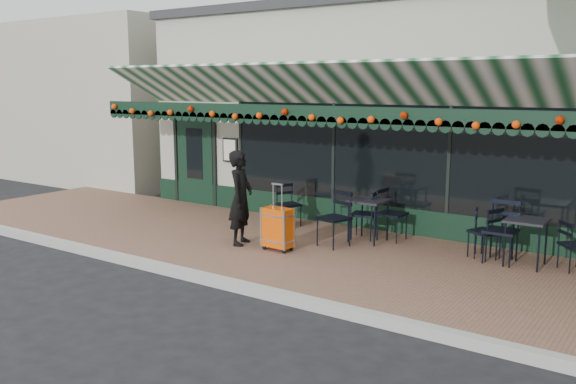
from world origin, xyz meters
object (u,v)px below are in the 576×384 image
Objects in this scene: suitcase at (278,228)px; chair_b_front at (334,219)px; chair_solo at (289,205)px; cafe_table_b at (369,204)px; chair_a_extra at (575,246)px; cafe_table_a at (527,224)px; chair_b_right at (392,214)px; chair_a_front at (501,232)px; chair_b_left at (364,215)px; chair_a_left at (485,232)px; woman at (241,198)px; chair_a_right at (487,233)px.

suitcase reaches higher than chair_b_front.
chair_b_front reaches higher than chair_solo.
chair_a_extra reaches higher than cafe_table_b.
cafe_table_a is 2.44m from chair_b_right.
chair_a_front reaches higher than chair_b_right.
chair_b_left is 0.91× the size of chair_b_front.
cafe_table_b is 2.09m from chair_a_left.
chair_a_extra is at bearing 115.18° from chair_a_left.
chair_a_extra reaches higher than cafe_table_a.
chair_b_front reaches higher than chair_b_right.
chair_b_left reaches higher than cafe_table_b.
woman is 2.25× the size of cafe_table_a.
suitcase reaches higher than chair_a_front.
cafe_table_a is 0.84× the size of chair_b_left.
chair_b_front is (-2.41, -0.76, 0.06)m from chair_a_left.
chair_b_left is 0.94× the size of chair_b_right.
chair_a_left is at bearing 32.66° from chair_b_front.
chair_a_front is at bearing -89.37° from woman.
chair_a_left is 0.97× the size of chair_b_left.
suitcase is at bearing -157.35° from chair_a_front.
chair_a_front is 2.53m from chair_b_left.
chair_solo is at bearing 95.62° from chair_b_right.
cafe_table_a is 0.88× the size of chair_solo.
chair_a_extra is at bearing -103.30° from chair_a_right.
cafe_table_a is 0.41m from chair_a_front.
chair_a_left reaches higher than chair_solo.
suitcase is 1.77m from cafe_table_b.
chair_a_extra is at bearing 10.65° from chair_a_front.
chair_a_extra is 0.79× the size of chair_b_front.
chair_b_front is at bearing -117.53° from cafe_table_b.
chair_a_extra is at bearing -90.99° from woman.
chair_a_right is at bearing 49.02° from chair_a_extra.
chair_b_left is at bearing 115.03° from chair_b_right.
woman is 4.40m from chair_a_front.
chair_a_front reaches higher than chair_a_extra.
chair_a_extra is at bearing 3.25° from cafe_table_b.
chair_a_left reaches higher than chair_a_extra.
cafe_table_b is 1.92m from chair_solo.
cafe_table_a is at bearing 27.92° from chair_b_front.
chair_a_left is 2.23m from chair_b_left.
chair_a_left is at bearing -66.12° from chair_solo.
chair_a_extra is (1.05, 0.20, -0.12)m from chair_a_front.
chair_a_front is 1.19× the size of chair_solo.
chair_b_left is 0.81m from chair_b_front.
chair_solo is (-4.61, 0.17, -0.25)m from cafe_table_a.
cafe_table_a is at bearing 24.52° from suitcase.
chair_b_left is (1.62, 1.59, -0.39)m from woman.
chair_a_right is 1.05× the size of chair_a_extra.
chair_solo reaches higher than chair_a_extra.
woman is 1.46× the size of suitcase.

